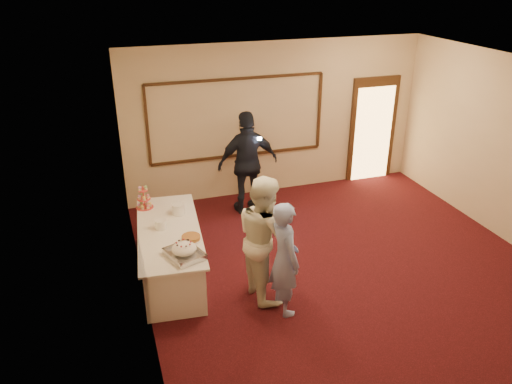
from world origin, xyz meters
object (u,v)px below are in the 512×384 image
plate_stack_a (161,224)px  guest (248,163)px  plate_stack_b (178,209)px  tart (191,238)px  pavlova_tray (184,251)px  woman (265,238)px  cupcake_stand (144,199)px  buffet_table (171,252)px  man (284,258)px

plate_stack_a → guest: (1.83, 1.62, 0.12)m
plate_stack_b → tart: bearing=-88.2°
pavlova_tray → plate_stack_a: bearing=102.4°
pavlova_tray → guest: 2.97m
pavlova_tray → plate_stack_b: (0.14, 1.24, -0.00)m
tart → woman: 1.04m
tart → guest: (1.47, 2.07, 0.17)m
plate_stack_a → pavlova_tray: bearing=-77.6°
pavlova_tray → tart: pavlova_tray is taller
pavlova_tray → cupcake_stand: cupcake_stand is taller
buffet_table → cupcake_stand: 1.02m
woman → guest: bearing=-17.3°
tart → man: (1.05, -0.90, 0.00)m
buffet_table → pavlova_tray: bearing=-83.8°
cupcake_stand → plate_stack_b: 0.61m
cupcake_stand → guest: 2.15m
pavlova_tray → cupcake_stand: bearing=101.6°
man → plate_stack_b: bearing=25.2°
man → woman: 0.46m
woman → pavlova_tray: bearing=81.2°
plate_stack_b → woman: bearing=-53.9°
buffet_table → plate_stack_b: 0.69m
buffet_table → pavlova_tray: size_ratio=3.91×
cupcake_stand → plate_stack_a: size_ratio=2.32×
plate_stack_b → tart: (0.03, -0.84, -0.06)m
tart → woman: (0.92, -0.47, 0.10)m
man → guest: (0.42, 2.98, 0.16)m
pavlova_tray → man: 1.32m
plate_stack_a → woman: (1.28, -0.92, 0.05)m
cupcake_stand → tart: bearing=-67.7°
tart → guest: size_ratio=0.16×
cupcake_stand → woman: (1.43, -1.69, -0.02)m
pavlova_tray → guest: guest is taller
buffet_table → man: 1.88m
cupcake_stand → guest: bearing=23.3°
buffet_table → plate_stack_a: size_ratio=13.74×
buffet_table → woman: bearing=-36.1°
buffet_table → tart: 0.62m
buffet_table → guest: size_ratio=1.23×
pavlova_tray → tart: 0.44m
plate_stack_a → man: man is taller
man → guest: 3.01m
tart → woman: size_ratio=0.17×
man → woman: bearing=9.7°
pavlova_tray → cupcake_stand: 1.66m
cupcake_stand → man: size_ratio=0.25×
plate_stack_b → tart: 0.84m
buffet_table → plate_stack_b: (0.23, 0.45, 0.47)m
buffet_table → cupcake_stand: (-0.25, 0.83, 0.53)m
cupcake_stand → plate_stack_b: size_ratio=1.96×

